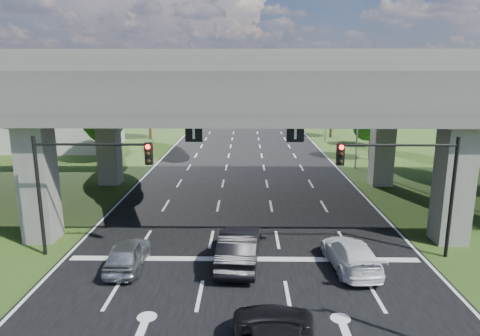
{
  "coord_description": "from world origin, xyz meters",
  "views": [
    {
      "loc": [
        0.07,
        -15.88,
        8.94
      ],
      "look_at": [
        -0.28,
        8.98,
        3.36
      ],
      "focal_mm": 32.0,
      "sensor_mm": 36.0,
      "label": 1
    }
  ],
  "objects_px": {
    "streetlight_beyond": "(324,97)",
    "car_white": "(351,254)",
    "signal_right": "(409,175)",
    "streetlight_far": "(354,106)",
    "car_dark": "(239,247)",
    "signal_left": "(81,174)",
    "car_silver": "(128,254)"
  },
  "relations": [
    {
      "from": "signal_right",
      "to": "streetlight_far",
      "type": "bearing_deg",
      "value": 83.53
    },
    {
      "from": "streetlight_far",
      "to": "car_silver",
      "type": "xyz_separation_m",
      "value": [
        -15.5,
        -21.49,
        -5.15
      ]
    },
    {
      "from": "signal_right",
      "to": "signal_left",
      "type": "height_order",
      "value": "same"
    },
    {
      "from": "car_dark",
      "to": "car_white",
      "type": "height_order",
      "value": "car_dark"
    },
    {
      "from": "car_dark",
      "to": "car_white",
      "type": "bearing_deg",
      "value": 179.98
    },
    {
      "from": "car_silver",
      "to": "car_dark",
      "type": "xyz_separation_m",
      "value": [
        5.17,
        0.49,
        0.17
      ]
    },
    {
      "from": "streetlight_far",
      "to": "streetlight_beyond",
      "type": "relative_size",
      "value": 1.0
    },
    {
      "from": "signal_left",
      "to": "streetlight_far",
      "type": "height_order",
      "value": "streetlight_far"
    },
    {
      "from": "signal_right",
      "to": "streetlight_far",
      "type": "height_order",
      "value": "streetlight_far"
    },
    {
      "from": "signal_left",
      "to": "streetlight_beyond",
      "type": "relative_size",
      "value": 0.6
    },
    {
      "from": "signal_left",
      "to": "car_silver",
      "type": "relative_size",
      "value": 1.53
    },
    {
      "from": "streetlight_far",
      "to": "car_white",
      "type": "distance_m",
      "value": 22.57
    },
    {
      "from": "streetlight_far",
      "to": "car_dark",
      "type": "bearing_deg",
      "value": -116.19
    },
    {
      "from": "signal_right",
      "to": "signal_left",
      "type": "relative_size",
      "value": 1.0
    },
    {
      "from": "car_silver",
      "to": "streetlight_beyond",
      "type": "bearing_deg",
      "value": -113.38
    },
    {
      "from": "signal_right",
      "to": "car_white",
      "type": "xyz_separation_m",
      "value": [
        -2.88,
        -1.31,
        -3.49
      ]
    },
    {
      "from": "streetlight_far",
      "to": "car_white",
      "type": "relative_size",
      "value": 2.16
    },
    {
      "from": "signal_left",
      "to": "streetlight_beyond",
      "type": "bearing_deg",
      "value": 63.57
    },
    {
      "from": "signal_right",
      "to": "car_silver",
      "type": "height_order",
      "value": "signal_right"
    },
    {
      "from": "car_white",
      "to": "car_silver",
      "type": "bearing_deg",
      "value": -4.48
    },
    {
      "from": "signal_left",
      "to": "streetlight_beyond",
      "type": "xyz_separation_m",
      "value": [
        17.92,
        36.06,
        1.66
      ]
    },
    {
      "from": "streetlight_beyond",
      "to": "car_white",
      "type": "xyz_separation_m",
      "value": [
        -5.15,
        -37.36,
        -5.15
      ]
    },
    {
      "from": "streetlight_beyond",
      "to": "streetlight_far",
      "type": "bearing_deg",
      "value": -90.0
    },
    {
      "from": "signal_left",
      "to": "car_white",
      "type": "xyz_separation_m",
      "value": [
        12.77,
        -1.31,
        -3.49
      ]
    },
    {
      "from": "streetlight_far",
      "to": "car_dark",
      "type": "relative_size",
      "value": 1.97
    },
    {
      "from": "streetlight_far",
      "to": "streetlight_beyond",
      "type": "height_order",
      "value": "same"
    },
    {
      "from": "car_white",
      "to": "signal_right",
      "type": "bearing_deg",
      "value": -160.71
    },
    {
      "from": "streetlight_far",
      "to": "car_silver",
      "type": "distance_m",
      "value": 26.99
    },
    {
      "from": "car_white",
      "to": "car_dark",
      "type": "bearing_deg",
      "value": -9.18
    },
    {
      "from": "signal_right",
      "to": "streetlight_beyond",
      "type": "distance_m",
      "value": 36.17
    },
    {
      "from": "streetlight_beyond",
      "to": "car_dark",
      "type": "height_order",
      "value": "streetlight_beyond"
    },
    {
      "from": "signal_right",
      "to": "car_silver",
      "type": "bearing_deg",
      "value": -173.83
    }
  ]
}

